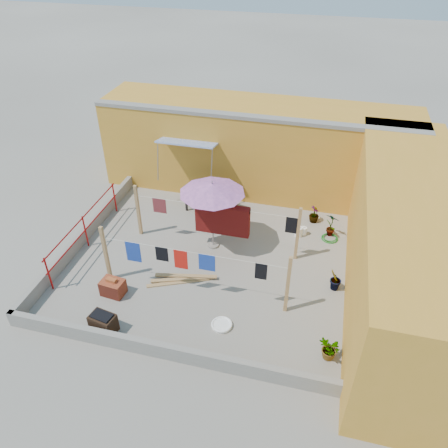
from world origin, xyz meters
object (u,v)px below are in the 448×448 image
Objects in this scene: patio_umbrella at (212,189)px; plant_back_a at (227,211)px; outdoor_table at (210,193)px; brick_stack at (113,287)px; green_hose at (330,238)px; water_jug_b at (304,231)px; water_jug_a at (299,232)px; white_basin at (222,325)px; brazier at (103,323)px.

patio_umbrella is 3.50× the size of plant_back_a.
brick_stack is at bearing -107.23° from outdoor_table.
patio_umbrella reaches higher than green_hose.
brick_stack is at bearing -139.86° from water_jug_b.
brick_stack is 1.76× the size of water_jug_a.
outdoor_table reaches higher than white_basin.
water_jug_a is (4.59, 3.88, -0.07)m from brick_stack.
patio_umbrella reaches higher than water_jug_a.
brick_stack is at bearing 106.13° from brazier.
plant_back_a is (1.78, 5.47, 0.07)m from brazier.
brick_stack is 3.19m from white_basin.
brazier is 6.84m from water_jug_b.
brazier is 7.39m from green_hose.
outdoor_table is 2.78× the size of brick_stack.
plant_back_a reaches higher than brick_stack.
water_jug_b is at bearing 40.14° from brick_stack.
water_jug_a is at bearing -142.43° from water_jug_b.
white_basin is at bearing 17.06° from brazier.
brazier is 1.28× the size of green_hose.
water_jug_a is (4.23, 5.14, -0.11)m from brazier.
patio_umbrella is at bearing 109.32° from white_basin.
white_basin is at bearing -108.57° from water_jug_a.
plant_back_a reaches higher than brazier.
patio_umbrella is 3.66× the size of brick_stack.
outdoor_table is at bearing 150.72° from plant_back_a.
outdoor_table is 3.42m from water_jug_b.
outdoor_table is 0.90m from plant_back_a.
plant_back_a is (-2.45, 0.33, 0.18)m from water_jug_a.
brazier is (-1.07, -5.86, -0.45)m from outdoor_table.
water_jug_b is 0.45× the size of plant_back_a.
white_basin is at bearing -109.89° from water_jug_b.
brick_stack is 6.86m from green_hose.
patio_umbrella reaches higher than plant_back_a.
outdoor_table reaches higher than plant_back_a.
patio_umbrella is 2.30m from plant_back_a.
outdoor_table is 5.87× the size of water_jug_b.
outdoor_table is 4.90× the size of water_jug_a.
plant_back_a reaches higher than water_jug_a.
water_jug_a is at bearing -174.94° from green_hose.
brazier reaches higher than white_basin.
outdoor_table is 3.40× the size of white_basin.
white_basin is 5.00m from green_hose.
white_basin is 4.51m from water_jug_a.
outdoor_table is 3.44× the size of green_hose.
water_jug_b is at bearing 50.15° from brazier.
brazier is at bearing -129.85° from water_jug_b.
water_jug_a is (2.52, 1.18, -1.92)m from patio_umbrella.
brick_stack reaches higher than water_jug_a.
white_basin is at bearing -7.12° from brick_stack.
water_jug_b is 0.85m from green_hose.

